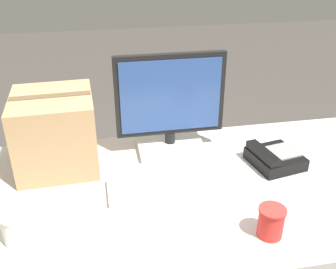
{
  "coord_description": "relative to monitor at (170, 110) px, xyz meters",
  "views": [
    {
      "loc": [
        -0.3,
        -1.18,
        1.61
      ],
      "look_at": [
        -0.04,
        0.15,
        0.9
      ],
      "focal_mm": 42.0,
      "sensor_mm": 36.0,
      "label": 1
    }
  ],
  "objects": [
    {
      "name": "monitor",
      "position": [
        0.0,
        0.0,
        0.0
      ],
      "size": [
        0.46,
        0.22,
        0.43
      ],
      "color": "white",
      "rests_on": "office_desk"
    },
    {
      "name": "paper_cup_right",
      "position": [
        0.2,
        -0.6,
        -0.14
      ],
      "size": [
        0.09,
        0.09,
        0.1
      ],
      "color": "red",
      "rests_on": "office_desk"
    },
    {
      "name": "cardboard_box",
      "position": [
        -0.47,
        -0.04,
        -0.04
      ],
      "size": [
        0.32,
        0.34,
        0.3
      ],
      "rotation": [
        0.0,
        0.0,
        0.04
      ],
      "color": "tan",
      "rests_on": "office_desk"
    },
    {
      "name": "office_desk",
      "position": [
        0.01,
        -0.29,
        -0.56
      ],
      "size": [
        1.8,
        0.9,
        0.75
      ],
      "color": "beige",
      "rests_on": "ground_plane"
    },
    {
      "name": "paper_cup_left",
      "position": [
        -0.58,
        -0.48,
        -0.14
      ],
      "size": [
        0.08,
        0.08,
        0.1
      ],
      "color": "white",
      "rests_on": "office_desk"
    },
    {
      "name": "keyboard",
      "position": [
        -0.07,
        -0.29,
        -0.17
      ],
      "size": [
        0.43,
        0.16,
        0.03
      ],
      "rotation": [
        0.0,
        0.0,
        0.0
      ],
      "color": "beige",
      "rests_on": "office_desk"
    },
    {
      "name": "desk_phone",
      "position": [
        0.39,
        -0.21,
        -0.16
      ],
      "size": [
        0.22,
        0.22,
        0.08
      ],
      "rotation": [
        0.0,
        0.0,
        0.19
      ],
      "color": "black",
      "rests_on": "office_desk"
    }
  ]
}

